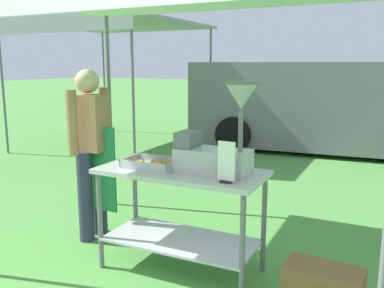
{
  "coord_description": "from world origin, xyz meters",
  "views": [
    {
      "loc": [
        1.23,
        -1.44,
        1.65
      ],
      "look_at": [
        -0.26,
        1.59,
        1.01
      ],
      "focal_mm": 39.36,
      "sensor_mm": 36.0,
      "label": 1
    }
  ],
  "objects_px": {
    "donut_tray": "(152,165)",
    "van_grey": "(324,105)",
    "menu_sign": "(226,165)",
    "donut_cart": "(181,197)",
    "vendor": "(91,146)",
    "donut_fryer": "(217,143)",
    "neighbour_tent": "(112,27)"
  },
  "relations": [
    {
      "from": "vendor",
      "to": "van_grey",
      "type": "distance_m",
      "value": 5.54
    },
    {
      "from": "donut_cart",
      "to": "menu_sign",
      "type": "relative_size",
      "value": 4.49
    },
    {
      "from": "menu_sign",
      "to": "vendor",
      "type": "distance_m",
      "value": 1.58
    },
    {
      "from": "donut_fryer",
      "to": "vendor",
      "type": "height_order",
      "value": "vendor"
    },
    {
      "from": "donut_cart",
      "to": "menu_sign",
      "type": "distance_m",
      "value": 0.61
    },
    {
      "from": "menu_sign",
      "to": "van_grey",
      "type": "relative_size",
      "value": 0.06
    },
    {
      "from": "neighbour_tent",
      "to": "menu_sign",
      "type": "bearing_deg",
      "value": -46.17
    },
    {
      "from": "donut_cart",
      "to": "menu_sign",
      "type": "height_order",
      "value": "menu_sign"
    },
    {
      "from": "donut_cart",
      "to": "donut_tray",
      "type": "height_order",
      "value": "donut_tray"
    },
    {
      "from": "donut_tray",
      "to": "van_grey",
      "type": "bearing_deg",
      "value": 85.44
    },
    {
      "from": "van_grey",
      "to": "neighbour_tent",
      "type": "relative_size",
      "value": 1.58
    },
    {
      "from": "donut_tray",
      "to": "neighbour_tent",
      "type": "height_order",
      "value": "neighbour_tent"
    },
    {
      "from": "menu_sign",
      "to": "neighbour_tent",
      "type": "xyz_separation_m",
      "value": [
        -4.08,
        4.25,
        1.4
      ]
    },
    {
      "from": "donut_fryer",
      "to": "donut_cart",
      "type": "bearing_deg",
      "value": -171.95
    },
    {
      "from": "donut_fryer",
      "to": "menu_sign",
      "type": "xyz_separation_m",
      "value": [
        0.16,
        -0.23,
        -0.1
      ]
    },
    {
      "from": "donut_fryer",
      "to": "van_grey",
      "type": "height_order",
      "value": "van_grey"
    },
    {
      "from": "donut_tray",
      "to": "vendor",
      "type": "relative_size",
      "value": 0.27
    },
    {
      "from": "van_grey",
      "to": "neighbour_tent",
      "type": "bearing_deg",
      "value": -157.87
    },
    {
      "from": "donut_fryer",
      "to": "menu_sign",
      "type": "bearing_deg",
      "value": -54.47
    },
    {
      "from": "donut_tray",
      "to": "vendor",
      "type": "bearing_deg",
      "value": 162.67
    },
    {
      "from": "donut_cart",
      "to": "vendor",
      "type": "bearing_deg",
      "value": 168.2
    },
    {
      "from": "vendor",
      "to": "donut_cart",
      "type": "bearing_deg",
      "value": -11.8
    },
    {
      "from": "menu_sign",
      "to": "donut_fryer",
      "type": "bearing_deg",
      "value": 125.53
    },
    {
      "from": "donut_tray",
      "to": "menu_sign",
      "type": "height_order",
      "value": "menu_sign"
    },
    {
      "from": "donut_tray",
      "to": "vendor",
      "type": "xyz_separation_m",
      "value": [
        -0.83,
        0.26,
        0.04
      ]
    },
    {
      "from": "menu_sign",
      "to": "donut_tray",
      "type": "bearing_deg",
      "value": 167.61
    },
    {
      "from": "donut_tray",
      "to": "menu_sign",
      "type": "relative_size",
      "value": 1.51
    },
    {
      "from": "donut_fryer",
      "to": "menu_sign",
      "type": "height_order",
      "value": "donut_fryer"
    },
    {
      "from": "menu_sign",
      "to": "neighbour_tent",
      "type": "height_order",
      "value": "neighbour_tent"
    },
    {
      "from": "donut_tray",
      "to": "donut_fryer",
      "type": "xyz_separation_m",
      "value": [
        0.53,
        0.08,
        0.21
      ]
    },
    {
      "from": "donut_tray",
      "to": "menu_sign",
      "type": "bearing_deg",
      "value": -12.39
    },
    {
      "from": "donut_cart",
      "to": "donut_fryer",
      "type": "distance_m",
      "value": 0.54
    }
  ]
}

